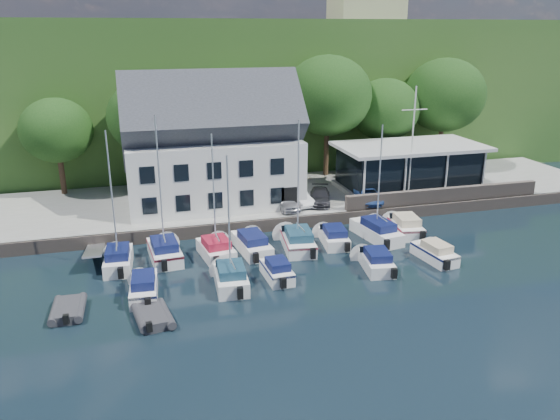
{
  "coord_description": "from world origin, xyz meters",
  "views": [
    {
      "loc": [
        -13.48,
        -27.87,
        15.17
      ],
      "look_at": [
        -3.25,
        9.0,
        2.37
      ],
      "focal_mm": 35.0,
      "sensor_mm": 36.0,
      "label": 1
    }
  ],
  "objects_px": {
    "car_dgrey": "(320,196)",
    "boat_r2_2": "(277,269)",
    "club_pavilion": "(409,167)",
    "boat_r2_4": "(435,251)",
    "boat_r2_0": "(144,285)",
    "boat_r1_7": "(405,224)",
    "boat_r1_3": "(252,242)",
    "boat_r1_4": "(298,187)",
    "boat_r1_2": "(214,196)",
    "harbor_building": "(212,152)",
    "car_silver": "(285,201)",
    "dinghy_1": "(152,314)",
    "boat_r2_3": "(376,259)",
    "car_blue": "(368,195)",
    "car_white": "(299,197)",
    "boat_r1_5": "(334,235)",
    "boat_r2_1": "(229,216)",
    "flagpole": "(412,144)",
    "boat_r1_1": "(160,194)",
    "boat_r1_0": "(113,202)",
    "dinghy_0": "(68,308)",
    "boat_r1_6": "(379,178)"
  },
  "relations": [
    {
      "from": "boat_r1_5",
      "to": "dinghy_1",
      "type": "xyz_separation_m",
      "value": [
        -13.5,
        -7.88,
        -0.3
      ]
    },
    {
      "from": "flagpole",
      "to": "club_pavilion",
      "type": "bearing_deg",
      "value": 62.84
    },
    {
      "from": "harbor_building",
      "to": "club_pavilion",
      "type": "relative_size",
      "value": 1.09
    },
    {
      "from": "car_silver",
      "to": "boat_r1_5",
      "type": "xyz_separation_m",
      "value": [
        2.01,
        -5.93,
        -0.97
      ]
    },
    {
      "from": "car_dgrey",
      "to": "boat_r2_2",
      "type": "relative_size",
      "value": 0.92
    },
    {
      "from": "boat_r1_6",
      "to": "boat_r2_0",
      "type": "bearing_deg",
      "value": -173.55
    },
    {
      "from": "flagpole",
      "to": "dinghy_1",
      "type": "relative_size",
      "value": 2.96
    },
    {
      "from": "boat_r1_7",
      "to": "car_dgrey",
      "type": "bearing_deg",
      "value": 136.56
    },
    {
      "from": "club_pavilion",
      "to": "car_blue",
      "type": "xyz_separation_m",
      "value": [
        -5.32,
        -2.98,
        -1.39
      ]
    },
    {
      "from": "boat_r2_1",
      "to": "boat_r1_7",
      "type": "bearing_deg",
      "value": 24.2
    },
    {
      "from": "car_blue",
      "to": "boat_r2_4",
      "type": "relative_size",
      "value": 0.75
    },
    {
      "from": "car_silver",
      "to": "dinghy_1",
      "type": "height_order",
      "value": "car_silver"
    },
    {
      "from": "dinghy_0",
      "to": "boat_r2_1",
      "type": "bearing_deg",
      "value": 7.62
    },
    {
      "from": "boat_r1_2",
      "to": "club_pavilion",
      "type": "bearing_deg",
      "value": 16.95
    },
    {
      "from": "boat_r2_1",
      "to": "car_dgrey",
      "type": "bearing_deg",
      "value": 53.26
    },
    {
      "from": "boat_r2_2",
      "to": "boat_r1_6",
      "type": "bearing_deg",
      "value": 25.19
    },
    {
      "from": "car_white",
      "to": "car_blue",
      "type": "relative_size",
      "value": 0.97
    },
    {
      "from": "boat_r1_1",
      "to": "boat_r1_3",
      "type": "bearing_deg",
      "value": -6.35
    },
    {
      "from": "dinghy_1",
      "to": "boat_r2_2",
      "type": "bearing_deg",
      "value": 13.55
    },
    {
      "from": "club_pavilion",
      "to": "boat_r1_5",
      "type": "height_order",
      "value": "club_pavilion"
    },
    {
      "from": "boat_r2_2",
      "to": "boat_r2_4",
      "type": "bearing_deg",
      "value": -2.7
    },
    {
      "from": "car_blue",
      "to": "boat_r1_7",
      "type": "distance_m",
      "value": 5.4
    },
    {
      "from": "boat_r1_3",
      "to": "boat_r1_4",
      "type": "relative_size",
      "value": 0.71
    },
    {
      "from": "boat_r2_2",
      "to": "boat_r2_3",
      "type": "relative_size",
      "value": 0.85
    },
    {
      "from": "boat_r1_5",
      "to": "boat_r1_3",
      "type": "bearing_deg",
      "value": -174.4
    },
    {
      "from": "boat_r1_4",
      "to": "boat_r1_6",
      "type": "distance_m",
      "value": 6.32
    },
    {
      "from": "boat_r1_2",
      "to": "boat_r1_7",
      "type": "relative_size",
      "value": 1.53
    },
    {
      "from": "dinghy_0",
      "to": "car_silver",
      "type": "bearing_deg",
      "value": 38.01
    },
    {
      "from": "boat_r2_0",
      "to": "boat_r2_4",
      "type": "height_order",
      "value": "boat_r2_0"
    },
    {
      "from": "boat_r1_4",
      "to": "boat_r2_0",
      "type": "xyz_separation_m",
      "value": [
        -11.0,
        -4.64,
        -3.89
      ]
    },
    {
      "from": "car_blue",
      "to": "boat_r1_1",
      "type": "xyz_separation_m",
      "value": [
        -17.55,
        -5.42,
        3.04
      ]
    },
    {
      "from": "flagpole",
      "to": "boat_r1_0",
      "type": "distance_m",
      "value": 25.12
    },
    {
      "from": "boat_r1_4",
      "to": "boat_r2_3",
      "type": "relative_size",
      "value": 1.72
    },
    {
      "from": "boat_r1_2",
      "to": "boat_r1_5",
      "type": "bearing_deg",
      "value": -6.71
    },
    {
      "from": "boat_r1_7",
      "to": "boat_r2_2",
      "type": "xyz_separation_m",
      "value": [
        -11.68,
        -5.16,
        -0.07
      ]
    },
    {
      "from": "boat_r1_0",
      "to": "dinghy_1",
      "type": "relative_size",
      "value": 2.82
    },
    {
      "from": "boat_r1_3",
      "to": "boat_r1_4",
      "type": "height_order",
      "value": "boat_r1_4"
    },
    {
      "from": "boat_r1_1",
      "to": "boat_r1_5",
      "type": "xyz_separation_m",
      "value": [
        12.24,
        -0.38,
        -4.02
      ]
    },
    {
      "from": "boat_r1_1",
      "to": "boat_r2_1",
      "type": "bearing_deg",
      "value": -60.12
    },
    {
      "from": "boat_r2_3",
      "to": "car_blue",
      "type": "bearing_deg",
      "value": 77.36
    },
    {
      "from": "harbor_building",
      "to": "boat_r1_4",
      "type": "distance_m",
      "value": 10.47
    },
    {
      "from": "harbor_building",
      "to": "dinghy_1",
      "type": "distance_m",
      "value": 18.89
    },
    {
      "from": "boat_r1_4",
      "to": "dinghy_0",
      "type": "bearing_deg",
      "value": -152.06
    },
    {
      "from": "flagpole",
      "to": "boat_r1_7",
      "type": "xyz_separation_m",
      "value": [
        -2.99,
        -5.22,
        -5.09
      ]
    },
    {
      "from": "harbor_building",
      "to": "boat_r1_5",
      "type": "bearing_deg",
      "value": -51.56
    },
    {
      "from": "boat_r1_3",
      "to": "boat_r2_2",
      "type": "height_order",
      "value": "boat_r1_3"
    },
    {
      "from": "boat_r1_6",
      "to": "dinghy_1",
      "type": "relative_size",
      "value": 2.91
    },
    {
      "from": "boat_r2_2",
      "to": "boat_r2_4",
      "type": "xyz_separation_m",
      "value": [
        11.18,
        -0.07,
        0.0
      ]
    },
    {
      "from": "boat_r2_0",
      "to": "boat_r1_3",
      "type": "bearing_deg",
      "value": 36.89
    },
    {
      "from": "club_pavilion",
      "to": "boat_r2_4",
      "type": "bearing_deg",
      "value": -110.53
    }
  ]
}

